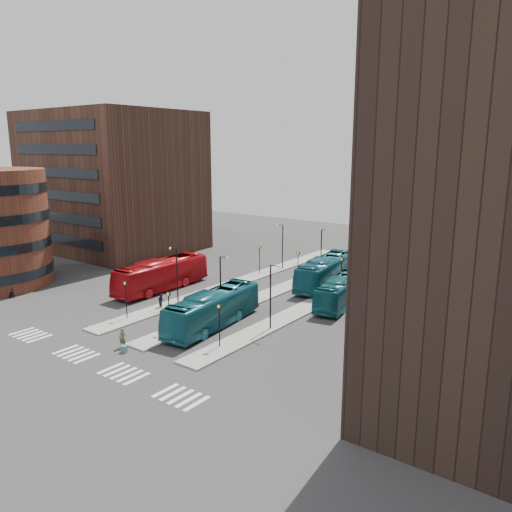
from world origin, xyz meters
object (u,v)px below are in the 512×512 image
Objects in this scene: teal_bus_a at (213,309)px; bicycle_mid at (6,293)px; suitcase at (124,349)px; red_bus at (162,275)px; teal_bus_d at (400,264)px; commuter_c at (202,306)px; traveller at (122,338)px; bicycle_far at (11,292)px; teal_bus_c at (342,291)px; teal_bus_b at (326,271)px; commuter_b at (201,316)px; commuter_a at (161,301)px.

teal_bus_a is 25.77m from bicycle_mid.
suitcase is 9.29m from teal_bus_a.
bicycle_mid is at bearing -134.52° from red_bus.
teal_bus_d is 7.68× the size of commuter_c.
traveller is 22.13m from bicycle_far.
teal_bus_b is at bearing 123.24° from teal_bus_c.
teal_bus_a is at bearing -97.84° from bicycle_mid.
traveller is at bearing 31.88° from commuter_c.
suitcase is 0.05× the size of teal_bus_c.
teal_bus_c is at bearing 44.43° from traveller.
commuter_b is (-8.24, -29.08, -0.73)m from teal_bus_d.
bicycle_mid is 0.58m from bicycle_far.
teal_bus_a is at bearing 55.15° from suitcase.
commuter_c is at bearing -114.75° from teal_bus_b.
bicycle_mid is at bearing -171.34° from bicycle_far.
teal_bus_a reaches higher than bicycle_far.
bicycle_far is at bearing -125.37° from teal_bus_d.
teal_bus_b is 7.00× the size of commuter_b.
teal_bus_c is (19.71, 7.52, -0.29)m from red_bus.
teal_bus_d reaches higher than bicycle_far.
suitcase is at bearing -55.69° from traveller.
teal_bus_c is at bearing -55.40° from teal_bus_b.
traveller is (10.36, -14.09, -0.96)m from red_bus.
commuter_a is at bearing 97.29° from traveller.
traveller is at bearing 123.26° from suitcase.
teal_bus_a is at bearing 85.69° from commuter_c.
bicycle_mid is (-16.86, -7.79, -0.30)m from commuter_a.
bicycle_mid is 0.90× the size of bicycle_far.
teal_bus_a is 7.57× the size of commuter_a.
suitcase is 18.54m from red_bus.
teal_bus_c is at bearing 165.73° from commuter_c.
commuter_a reaches higher than bicycle_far.
suitcase is 8.53m from commuter_b.
suitcase is 0.31× the size of bicycle_far.
commuter_a is (-14.52, -12.45, -0.72)m from teal_bus_c.
teal_bus_a is 25.62m from bicycle_far.
suitcase is at bearing -118.57° from bicycle_mid.
teal_bus_d is (7.14, 28.56, -0.06)m from teal_bus_a.
teal_bus_b is at bearing 39.48° from red_bus.
red_bus is at bearing -124.52° from teal_bus_d.
red_bus is 17.32m from bicycle_mid.
teal_bus_a reaches higher than traveller.
traveller is 0.92× the size of bicycle_far.
bicycle_mid is (-31.90, -35.61, -1.14)m from teal_bus_d.
teal_bus_d reaches higher than commuter_c.
commuter_a is at bearing -88.92° from bicycle_mid.
bicycle_far is (-21.34, -8.63, -0.28)m from commuter_c.
suitcase is at bearing -87.64° from bicycle_far.
bicycle_far is at bearing -135.86° from red_bus.
teal_bus_b is (14.71, 13.00, -0.04)m from red_bus.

